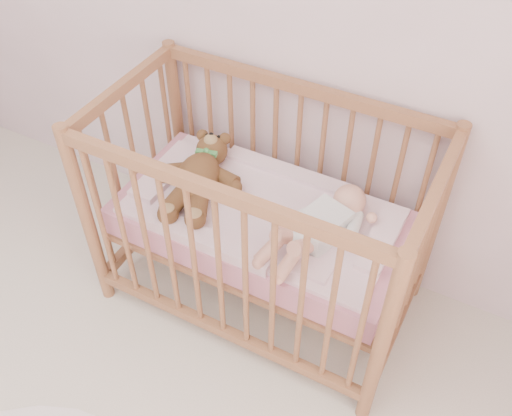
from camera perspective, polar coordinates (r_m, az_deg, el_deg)
The scene contains 5 objects.
crib at distance 2.42m, azimuth 0.55°, elevation -1.29°, with size 1.36×0.76×1.00m, color #9A6441, non-canonical shape.
mattress at distance 2.43m, azimuth 0.55°, elevation -1.54°, with size 1.22×0.62×0.13m, color pink.
blanket at distance 2.38m, azimuth 0.56°, elevation -0.28°, with size 1.10×0.58×0.06m, color #F9ACC1, non-canonical shape.
baby at distance 2.24m, azimuth 6.51°, elevation -1.52°, with size 0.29×0.60×0.15m, color white, non-canonical shape.
teddy_bear at distance 2.42m, azimuth -5.80°, elevation 3.13°, with size 0.40×0.56×0.16m, color brown, non-canonical shape.
Camera 1 is at (1.16, 0.10, 2.24)m, focal length 40.00 mm.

